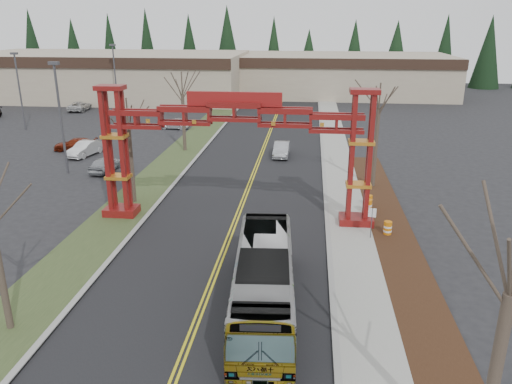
# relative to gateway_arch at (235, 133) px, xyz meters

# --- Properties ---
(road) EXTENTS (12.00, 110.00, 0.02)m
(road) POSITION_rel_gateway_arch_xyz_m (-0.00, 7.00, -5.97)
(road) COLOR black
(road) RESTS_ON ground
(lane_line_left) EXTENTS (0.12, 100.00, 0.01)m
(lane_line_left) POSITION_rel_gateway_arch_xyz_m (-0.12, 7.00, -5.96)
(lane_line_left) COLOR gold
(lane_line_left) RESTS_ON road
(lane_line_right) EXTENTS (0.12, 100.00, 0.01)m
(lane_line_right) POSITION_rel_gateway_arch_xyz_m (0.12, 7.00, -5.96)
(lane_line_right) COLOR gold
(lane_line_right) RESTS_ON road
(curb_right) EXTENTS (0.30, 110.00, 0.15)m
(curb_right) POSITION_rel_gateway_arch_xyz_m (6.15, 7.00, -5.91)
(curb_right) COLOR gray
(curb_right) RESTS_ON ground
(sidewalk_right) EXTENTS (2.60, 110.00, 0.14)m
(sidewalk_right) POSITION_rel_gateway_arch_xyz_m (7.60, 7.00, -5.91)
(sidewalk_right) COLOR gray
(sidewalk_right) RESTS_ON ground
(landscape_strip) EXTENTS (2.60, 50.00, 0.12)m
(landscape_strip) POSITION_rel_gateway_arch_xyz_m (10.20, -8.00, -5.92)
(landscape_strip) COLOR black
(landscape_strip) RESTS_ON ground
(grass_median) EXTENTS (4.00, 110.00, 0.08)m
(grass_median) POSITION_rel_gateway_arch_xyz_m (-8.00, 7.00, -5.94)
(grass_median) COLOR #304120
(grass_median) RESTS_ON ground
(curb_left) EXTENTS (0.30, 110.00, 0.15)m
(curb_left) POSITION_rel_gateway_arch_xyz_m (-6.15, 7.00, -5.91)
(curb_left) COLOR gray
(curb_left) RESTS_ON ground
(gateway_arch) EXTENTS (18.20, 1.60, 8.90)m
(gateway_arch) POSITION_rel_gateway_arch_xyz_m (0.00, 0.00, 0.00)
(gateway_arch) COLOR #590F0B
(gateway_arch) RESTS_ON ground
(retail_building_west) EXTENTS (46.00, 22.30, 7.50)m
(retail_building_west) POSITION_rel_gateway_arch_xyz_m (-30.00, 53.96, -2.22)
(retail_building_west) COLOR tan
(retail_building_west) RESTS_ON ground
(retail_building_east) EXTENTS (38.00, 20.30, 7.00)m
(retail_building_east) POSITION_rel_gateway_arch_xyz_m (10.00, 61.95, -2.47)
(retail_building_east) COLOR tan
(retail_building_east) RESTS_ON ground
(conifer_treeline) EXTENTS (116.10, 5.60, 13.00)m
(conifer_treeline) POSITION_rel_gateway_arch_xyz_m (0.25, 74.00, 0.50)
(conifer_treeline) COLOR black
(conifer_treeline) RESTS_ON ground
(transit_bus) EXTENTS (3.31, 11.14, 3.06)m
(transit_bus) POSITION_rel_gateway_arch_xyz_m (2.91, -10.86, -4.45)
(transit_bus) COLOR #AAADB2
(transit_bus) RESTS_ON ground
(silver_sedan) EXTENTS (1.52, 4.24, 1.39)m
(silver_sedan) POSITION_rel_gateway_arch_xyz_m (2.07, 17.04, -5.29)
(silver_sedan) COLOR #A5A8AD
(silver_sedan) RESTS_ON ground
(parked_car_near_a) EXTENTS (1.92, 4.11, 1.36)m
(parked_car_near_a) POSITION_rel_gateway_arch_xyz_m (-13.24, 10.01, -5.30)
(parked_car_near_a) COLOR #9FA2A7
(parked_car_near_a) RESTS_ON ground
(parked_car_near_b) EXTENTS (2.46, 4.60, 1.44)m
(parked_car_near_b) POSITION_rel_gateway_arch_xyz_m (-17.35, 15.11, -5.26)
(parked_car_near_b) COLOR white
(parked_car_near_b) RESTS_ON ground
(parked_car_mid_a) EXTENTS (4.53, 2.13, 1.28)m
(parked_car_mid_a) POSITION_rel_gateway_arch_xyz_m (-19.30, 17.01, -5.34)
(parked_car_mid_a) COLOR maroon
(parked_car_mid_a) RESTS_ON ground
(parked_car_far_a) EXTENTS (3.80, 1.54, 1.23)m
(parked_car_far_a) POSITION_rel_gateway_arch_xyz_m (-11.98, 28.65, -5.37)
(parked_car_far_a) COLOR #AAADB2
(parked_car_far_a) RESTS_ON ground
(parked_car_far_b) EXTENTS (2.62, 5.10, 1.38)m
(parked_car_far_b) POSITION_rel_gateway_arch_xyz_m (-29.39, 40.00, -5.29)
(parked_car_far_b) COLOR silver
(parked_car_far_b) RESTS_ON ground
(bare_tree_median_mid) EXTENTS (3.04, 3.04, 7.71)m
(bare_tree_median_mid) POSITION_rel_gateway_arch_xyz_m (-8.00, 2.62, -0.32)
(bare_tree_median_mid) COLOR #382D26
(bare_tree_median_mid) RESTS_ON ground
(bare_tree_median_far) EXTENTS (3.37, 3.37, 8.01)m
(bare_tree_median_far) POSITION_rel_gateway_arch_xyz_m (-8.00, 18.12, -0.23)
(bare_tree_median_far) COLOR #382D26
(bare_tree_median_far) RESTS_ON ground
(bare_tree_right_near) EXTENTS (3.50, 3.50, 8.49)m
(bare_tree_right_near) POSITION_rel_gateway_arch_xyz_m (10.00, -19.16, 0.16)
(bare_tree_right_near) COLOR #382D26
(bare_tree_right_near) RESTS_ON ground
(bare_tree_right_far) EXTENTS (3.10, 3.10, 8.33)m
(bare_tree_right_far) POSITION_rel_gateway_arch_xyz_m (10.00, 8.17, 0.26)
(bare_tree_right_far) COLOR #382D26
(bare_tree_right_far) RESTS_ON ground
(light_pole_near) EXTENTS (0.83, 0.42, 9.59)m
(light_pole_near) POSITION_rel_gateway_arch_xyz_m (-16.39, 9.17, -0.44)
(light_pole_near) COLOR #3F3F44
(light_pole_near) RESTS_ON ground
(light_pole_mid) EXTENTS (0.80, 0.40, 9.24)m
(light_pole_mid) POSITION_rel_gateway_arch_xyz_m (-30.04, 26.11, -0.64)
(light_pole_mid) COLOR #3F3F44
(light_pole_mid) RESTS_ON ground
(light_pole_far) EXTENTS (0.83, 0.42, 9.59)m
(light_pole_far) POSITION_rel_gateway_arch_xyz_m (-23.54, 40.10, -0.43)
(light_pole_far) COLOR #3F3F44
(light_pole_far) RESTS_ON ground
(street_sign) EXTENTS (0.47, 0.12, 2.07)m
(street_sign) POSITION_rel_gateway_arch_xyz_m (8.71, -2.29, -4.50)
(street_sign) COLOR #3F3F44
(street_sign) RESTS_ON ground
(barrel_south) EXTENTS (0.51, 0.51, 0.95)m
(barrel_south) POSITION_rel_gateway_arch_xyz_m (9.83, -1.56, -5.51)
(barrel_south) COLOR #CE6D0B
(barrel_south) RESTS_ON ground
(barrel_mid) EXTENTS (0.60, 0.60, 1.11)m
(barrel_mid) POSITION_rel_gateway_arch_xyz_m (8.93, 1.90, -5.43)
(barrel_mid) COLOR #CE6D0B
(barrel_mid) RESTS_ON ground
(barrel_north) EXTENTS (0.49, 0.49, 0.90)m
(barrel_north) POSITION_rel_gateway_arch_xyz_m (9.19, 3.45, -5.53)
(barrel_north) COLOR #CE6D0B
(barrel_north) RESTS_ON ground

